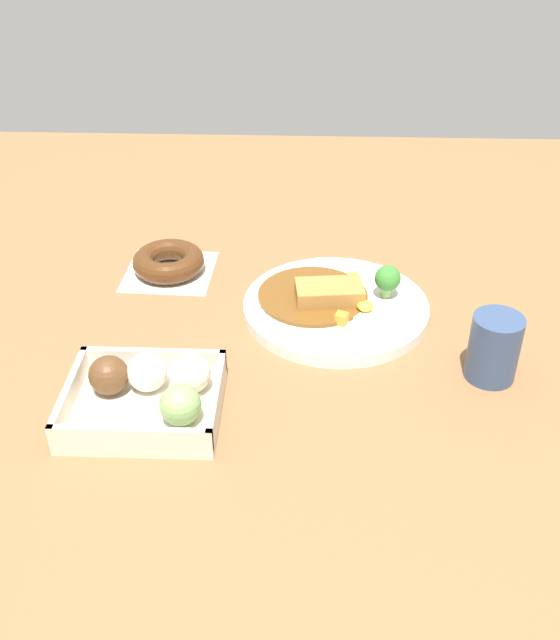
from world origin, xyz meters
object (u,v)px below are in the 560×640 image
(curry_plate, at_px, (333,305))
(donut_box, at_px, (148,393))
(chocolate_ring_donut, at_px, (167,262))
(coffee_mug, at_px, (492,348))

(curry_plate, distance_m, donut_box, 0.33)
(curry_plate, relative_size, chocolate_ring_donut, 1.89)
(donut_box, xyz_separation_m, coffee_mug, (-0.43, -0.08, 0.02))
(chocolate_ring_donut, bearing_deg, coffee_mug, 151.47)
(donut_box, bearing_deg, chocolate_ring_donut, -84.35)
(donut_box, height_order, coffee_mug, coffee_mug)
(curry_plate, bearing_deg, chocolate_ring_donut, -22.29)
(chocolate_ring_donut, xyz_separation_m, coffee_mug, (-0.47, 0.25, 0.03))
(donut_box, distance_m, chocolate_ring_donut, 0.34)
(curry_plate, xyz_separation_m, coffee_mug, (-0.20, 0.14, 0.03))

